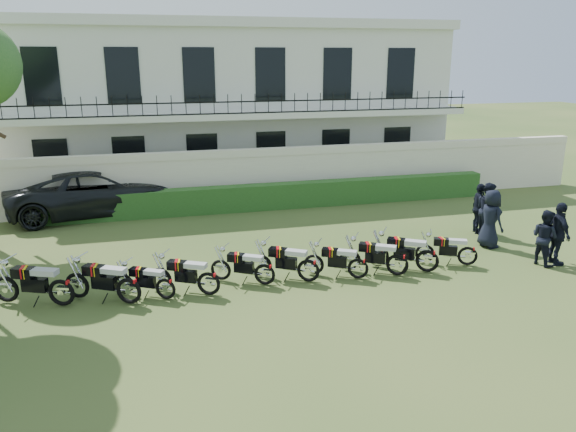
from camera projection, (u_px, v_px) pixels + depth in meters
name	position (u px, v px, depth m)	size (l,w,h in m)	color
ground	(301.00, 277.00, 15.44)	(100.00, 100.00, 0.00)	#304A1D
perimeter_wall	(246.00, 177.00, 22.56)	(30.00, 0.35, 2.30)	#ECE0C7
hedge	(275.00, 196.00, 22.24)	(18.00, 0.60, 1.00)	#234217
building	(222.00, 101.00, 27.39)	(20.40, 9.60, 7.40)	silver
motorcycle_0	(61.00, 286.00, 13.48)	(2.01, 1.00, 1.16)	black
motorcycle_1	(128.00, 285.00, 13.59)	(1.88, 1.10, 1.14)	black
motorcycle_2	(165.00, 284.00, 13.89)	(1.51, 0.92, 0.92)	black
motorcycle_3	(209.00, 278.00, 14.11)	(1.75, 1.01, 1.05)	black
motorcycle_4	(265.00, 269.00, 14.76)	(1.62, 0.98, 0.99)	black
motorcycle_5	(308.00, 265.00, 14.95)	(1.72, 1.12, 1.07)	black
motorcycle_6	(358.00, 264.00, 15.17)	(1.61, 0.97, 0.98)	black
motorcycle_7	(398.00, 260.00, 15.38)	(1.69, 1.10, 1.05)	black
motorcycle_8	(428.00, 255.00, 15.62)	(1.75, 1.21, 1.11)	black
motorcycle_9	(468.00, 251.00, 16.14)	(1.64, 0.87, 0.96)	black
suv	(95.00, 192.00, 21.34)	(2.92, 6.32, 1.76)	black
officer_1	(545.00, 237.00, 16.19)	(0.80, 0.62, 1.64)	black
officer_2	(558.00, 234.00, 16.14)	(1.09, 0.45, 1.86)	black
officer_3	(491.00, 219.00, 17.64)	(0.91, 0.59, 1.86)	black
officer_4	(488.00, 209.00, 18.76)	(0.89, 0.69, 1.83)	black
officer_5	(479.00, 208.00, 19.07)	(1.01, 0.42, 1.73)	black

